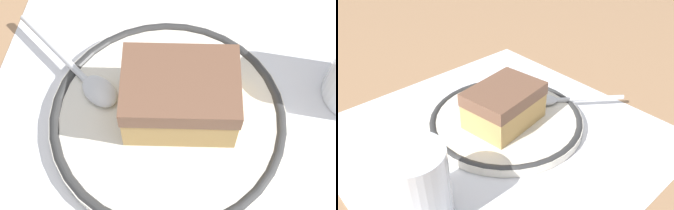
% 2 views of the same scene
% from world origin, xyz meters
% --- Properties ---
extents(ground_plane, '(2.40, 2.40, 0.00)m').
position_xyz_m(ground_plane, '(0.00, 0.00, 0.00)').
color(ground_plane, '#9E7551').
extents(placemat, '(0.40, 0.40, 0.00)m').
position_xyz_m(placemat, '(0.00, 0.00, 0.00)').
color(placemat, white).
rests_on(placemat, ground_plane).
extents(plate, '(0.22, 0.22, 0.01)m').
position_xyz_m(plate, '(0.01, -0.03, 0.01)').
color(plate, silver).
rests_on(plate, placemat).
extents(cake_slice, '(0.09, 0.11, 0.05)m').
position_xyz_m(cake_slice, '(0.01, -0.02, 0.04)').
color(cake_slice, tan).
rests_on(cake_slice, plate).
extents(spoon, '(0.10, 0.12, 0.01)m').
position_xyz_m(spoon, '(-0.01, -0.11, 0.02)').
color(spoon, silver).
rests_on(spoon, plate).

